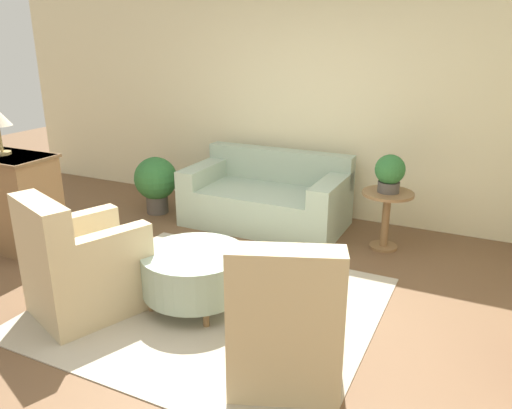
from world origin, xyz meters
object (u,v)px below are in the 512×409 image
object	(u,v)px
dresser	(10,200)
potted_plant_on_side_table	(390,172)
couch	(267,199)
side_table	(386,210)
armchair_right	(285,322)
armchair_left	(80,269)
ottoman_table	(195,271)
potted_plant_floor	(156,181)

from	to	relation	value
dresser	potted_plant_on_side_table	distance (m)	3.91
couch	side_table	size ratio (longest dim) A/B	2.97
side_table	potted_plant_on_side_table	size ratio (longest dim) A/B	1.59
armchair_right	dresser	xyz separation A→B (m)	(-3.38, 0.70, 0.13)
couch	armchair_left	size ratio (longest dim) A/B	1.82
ottoman_table	potted_plant_on_side_table	xyz separation A→B (m)	(1.16, 1.85, 0.53)
potted_plant_on_side_table	armchair_right	bearing A→B (deg)	-93.59
couch	side_table	bearing A→B (deg)	-4.95
armchair_left	side_table	bearing A→B (deg)	51.00
couch	potted_plant_floor	bearing A→B (deg)	-169.74
armchair_left	ottoman_table	world-z (taller)	armchair_left
armchair_left	dresser	bearing A→B (deg)	156.80
armchair_right	potted_plant_on_side_table	distance (m)	2.40
side_table	potted_plant_floor	distance (m)	2.82
side_table	dresser	size ratio (longest dim) A/B	0.61
ottoman_table	side_table	xyz separation A→B (m)	(1.16, 1.85, 0.12)
couch	dresser	world-z (taller)	dresser
armchair_left	armchair_right	size ratio (longest dim) A/B	1.00
couch	armchair_left	xyz separation A→B (m)	(-0.49, -2.48, 0.08)
couch	armchair_right	bearing A→B (deg)	-62.90
side_table	armchair_left	bearing A→B (deg)	-129.00
side_table	potted_plant_on_side_table	distance (m)	0.41
armchair_right	potted_plant_on_side_table	size ratio (longest dim) A/B	2.60
couch	side_table	xyz separation A→B (m)	(1.41, -0.12, 0.12)
couch	dresser	size ratio (longest dim) A/B	1.81
potted_plant_on_side_table	dresser	bearing A→B (deg)	-154.85
ottoman_table	dresser	bearing A→B (deg)	175.24
potted_plant_floor	potted_plant_on_side_table	bearing A→B (deg)	2.68
armchair_right	potted_plant_on_side_table	xyz separation A→B (m)	(0.15, 2.35, 0.44)
armchair_left	ottoman_table	xyz separation A→B (m)	(0.74, 0.50, -0.09)
potted_plant_on_side_table	potted_plant_floor	size ratio (longest dim) A/B	0.54
dresser	armchair_right	bearing A→B (deg)	-11.63
couch	armchair_right	distance (m)	2.78
armchair_right	ottoman_table	world-z (taller)	armchair_right
couch	potted_plant_on_side_table	world-z (taller)	potted_plant_on_side_table
ottoman_table	dresser	xyz separation A→B (m)	(-2.37, 0.20, 0.21)
couch	potted_plant_on_side_table	xyz separation A→B (m)	(1.41, -0.12, 0.52)
ottoman_table	potted_plant_on_side_table	world-z (taller)	potted_plant_on_side_table
side_table	potted_plant_floor	xyz separation A→B (m)	(-2.82, -0.13, -0.01)
couch	side_table	distance (m)	1.42
couch	ottoman_table	world-z (taller)	couch
ottoman_table	potted_plant_floor	xyz separation A→B (m)	(-1.66, 1.72, 0.11)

